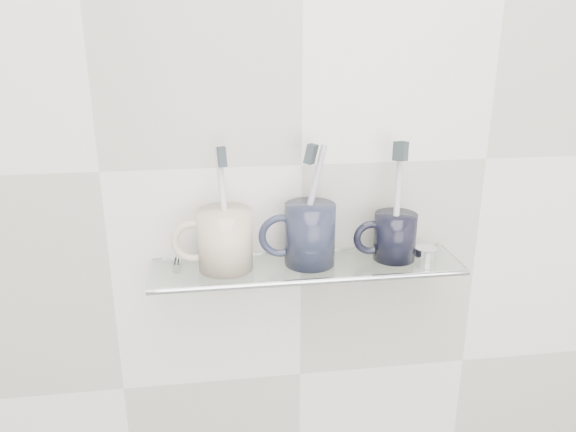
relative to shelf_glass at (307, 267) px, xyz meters
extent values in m
plane|color=silver|center=(0.00, 0.06, 0.15)|extent=(2.50, 0.00, 2.50)
cube|color=silver|center=(0.00, 0.00, 0.00)|extent=(0.50, 0.12, 0.01)
cylinder|color=silver|center=(0.00, -0.06, 0.00)|extent=(0.50, 0.01, 0.01)
cylinder|color=silver|center=(-0.21, 0.05, -0.01)|extent=(0.02, 0.03, 0.02)
cylinder|color=silver|center=(0.21, 0.05, -0.01)|extent=(0.02, 0.03, 0.02)
cylinder|color=beige|center=(-0.13, 0.00, 0.05)|extent=(0.11, 0.11, 0.10)
torus|color=beige|center=(-0.18, 0.00, 0.05)|extent=(0.07, 0.01, 0.07)
cylinder|color=silver|center=(-0.13, 0.00, 0.10)|extent=(0.02, 0.04, 0.19)
cube|color=#2A3237|center=(-0.13, 0.00, 0.19)|extent=(0.02, 0.03, 0.03)
cylinder|color=black|center=(0.00, 0.00, 0.05)|extent=(0.10, 0.10, 0.10)
torus|color=black|center=(-0.04, 0.00, 0.05)|extent=(0.07, 0.01, 0.07)
cylinder|color=#A8A6C6|center=(0.00, 0.00, 0.10)|extent=(0.06, 0.02, 0.19)
cube|color=#2A3237|center=(0.00, 0.00, 0.19)|extent=(0.03, 0.03, 0.03)
cylinder|color=black|center=(0.15, 0.00, 0.04)|extent=(0.09, 0.09, 0.08)
torus|color=black|center=(0.11, 0.00, 0.04)|extent=(0.06, 0.01, 0.06)
cylinder|color=#B7AAA8|center=(0.15, 0.00, 0.10)|extent=(0.03, 0.06, 0.19)
cube|color=#2A3237|center=(0.15, 0.00, 0.19)|extent=(0.02, 0.03, 0.04)
cylinder|color=silver|center=(0.20, 0.00, 0.01)|extent=(0.04, 0.04, 0.02)
camera|label=1|loc=(-0.15, -0.82, 0.37)|focal=35.00mm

